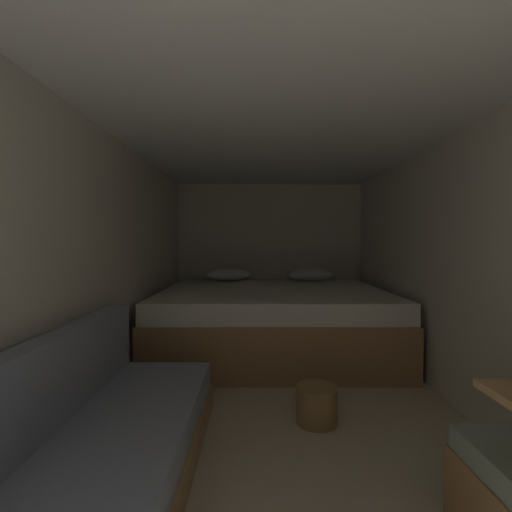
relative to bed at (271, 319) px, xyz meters
The scene contains 8 objects.
ground_plane 1.53m from the bed, 90.00° to the right, with size 6.99×6.99×0.00m, color beige.
wall_back 1.22m from the bed, 90.00° to the left, with size 2.65×0.05×2.02m, color beige.
wall_left 2.08m from the bed, 131.02° to the right, with size 0.05×4.99×2.02m, color beige.
wall_right 2.08m from the bed, 48.98° to the right, with size 0.05×4.99×2.02m, color beige.
ceiling_slab 2.26m from the bed, 90.00° to the right, with size 2.65×4.99×0.05m, color white.
bed is the anchor object (origin of this frame).
sofa_left 2.65m from the bed, 110.78° to the right, with size 0.74×2.43×0.76m.
wicker_basket 1.57m from the bed, 81.67° to the right, with size 0.27×0.27×0.25m.
Camera 1 is at (-0.19, -0.54, 1.22)m, focal length 24.31 mm.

